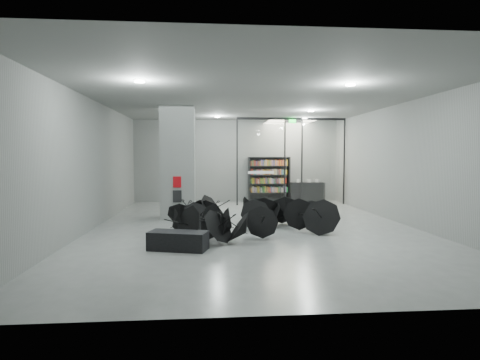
{
  "coord_description": "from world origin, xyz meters",
  "views": [
    {
      "loc": [
        -1.45,
        -12.34,
        2.24
      ],
      "look_at": [
        -0.3,
        1.5,
        1.4
      ],
      "focal_mm": 29.43,
      "sensor_mm": 36.0,
      "label": 1
    }
  ],
  "objects": [
    {
      "name": "exit_sign",
      "position": [
        2.4,
        5.3,
        3.82
      ],
      "size": [
        0.3,
        0.06,
        0.15
      ],
      "primitive_type": "cube",
      "color": "#0CE533",
      "rests_on": "room"
    },
    {
      "name": "shop_counter",
      "position": [
        3.36,
        6.33,
        0.49
      ],
      "size": [
        1.68,
        0.77,
        0.98
      ],
      "primitive_type": "cube",
      "rotation": [
        0.0,
        0.0,
        -0.07
      ],
      "color": "black",
      "rests_on": "ground"
    },
    {
      "name": "fire_cabinet",
      "position": [
        -2.5,
        1.38,
        1.35
      ],
      "size": [
        0.28,
        0.04,
        0.38
      ],
      "primitive_type": "cube",
      "color": "#A50A07",
      "rests_on": "column"
    },
    {
      "name": "room",
      "position": [
        0.0,
        0.0,
        2.84
      ],
      "size": [
        14.0,
        14.02,
        4.01
      ],
      "color": "gray",
      "rests_on": "ground"
    },
    {
      "name": "umbrella_cluster",
      "position": [
        -0.49,
        -0.82,
        0.3
      ],
      "size": [
        5.5,
        4.48,
        1.34
      ],
      "color": "black",
      "rests_on": "ground"
    },
    {
      "name": "bookshelf",
      "position": [
        1.57,
        6.75,
        1.1
      ],
      "size": [
        2.04,
        0.62,
        2.21
      ],
      "primitive_type": null,
      "rotation": [
        0.0,
        0.0,
        0.11
      ],
      "color": "black",
      "rests_on": "ground"
    },
    {
      "name": "bench",
      "position": [
        -2.16,
        -2.95,
        0.22
      ],
      "size": [
        1.5,
        0.95,
        0.45
      ],
      "primitive_type": "cube",
      "rotation": [
        0.0,
        0.0,
        -0.27
      ],
      "color": "black",
      "rests_on": "ground"
    },
    {
      "name": "glass_partition",
      "position": [
        2.39,
        5.5,
        2.18
      ],
      "size": [
        5.06,
        0.08,
        4.0
      ],
      "color": "silver",
      "rests_on": "ground"
    },
    {
      "name": "info_panel",
      "position": [
        -2.5,
        1.38,
        0.85
      ],
      "size": [
        0.3,
        0.03,
        0.42
      ],
      "primitive_type": "cube",
      "color": "black",
      "rests_on": "column"
    },
    {
      "name": "column",
      "position": [
        -2.5,
        2.0,
        2.0
      ],
      "size": [
        1.2,
        1.2,
        4.0
      ],
      "primitive_type": "cube",
      "color": "slate",
      "rests_on": "ground"
    }
  ]
}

